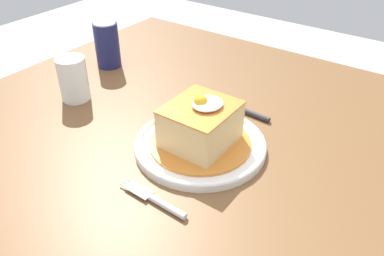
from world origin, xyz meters
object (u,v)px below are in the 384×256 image
(fork, at_px, (158,201))
(drinking_glass, at_px, (74,82))
(knife, at_px, (246,111))
(soda_can, at_px, (107,45))
(main_plate, at_px, (200,144))

(fork, xyz_separation_m, drinking_glass, (0.16, 0.39, 0.04))
(fork, height_order, knife, same)
(knife, xyz_separation_m, soda_can, (0.00, 0.44, 0.06))
(main_plate, distance_m, fork, 0.17)
(fork, bearing_deg, soda_can, 53.51)
(main_plate, height_order, drinking_glass, drinking_glass)
(main_plate, height_order, soda_can, soda_can)
(fork, relative_size, knife, 0.85)
(main_plate, relative_size, fork, 1.86)
(fork, distance_m, drinking_glass, 0.42)
(knife, height_order, drinking_glass, drinking_glass)
(main_plate, distance_m, soda_can, 0.46)
(knife, bearing_deg, soda_can, 89.77)
(main_plate, relative_size, soda_can, 2.12)
(main_plate, relative_size, drinking_glass, 2.50)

